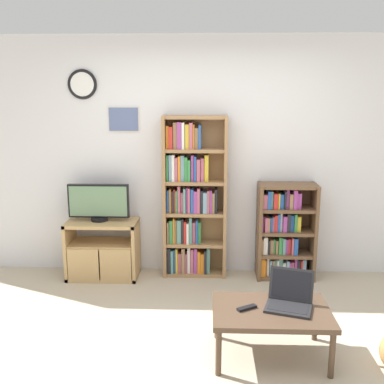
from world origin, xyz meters
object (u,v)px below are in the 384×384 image
object	(u,v)px
tv_stand	(103,249)
laptop	(290,298)
bookshelf_tall	(191,200)
remote_near_laptop	(247,308)
bookshelf_short	(283,232)
coffee_table	(271,314)
television	(99,202)

from	to	relation	value
tv_stand	laptop	size ratio (longest dim) A/B	1.88
laptop	bookshelf_tall	bearing A→B (deg)	134.95
tv_stand	remote_near_laptop	xyz separation A→B (m)	(1.45, -1.49, 0.09)
bookshelf_short	remote_near_laptop	world-z (taller)	bookshelf_short
tv_stand	coffee_table	world-z (taller)	tv_stand
bookshelf_short	television	bearing A→B (deg)	-178.57
bookshelf_short	remote_near_laptop	size ratio (longest dim) A/B	6.57
tv_stand	television	bearing A→B (deg)	129.23
television	remote_near_laptop	xyz separation A→B (m)	(1.48, -1.53, -0.43)
television	laptop	bearing A→B (deg)	-38.96
television	remote_near_laptop	bearing A→B (deg)	-45.88
coffee_table	laptop	bearing A→B (deg)	21.46
tv_stand	bookshelf_short	size ratio (longest dim) A/B	0.73
laptop	remote_near_laptop	world-z (taller)	laptop
bookshelf_short	laptop	bearing A→B (deg)	-97.26
bookshelf_tall	remote_near_laptop	world-z (taller)	bookshelf_tall
laptop	remote_near_laptop	size ratio (longest dim) A/B	2.56
tv_stand	television	world-z (taller)	television
bookshelf_short	laptop	size ratio (longest dim) A/B	2.57
tv_stand	bookshelf_tall	size ratio (longest dim) A/B	0.43
laptop	television	bearing A→B (deg)	158.24
television	remote_near_laptop	distance (m)	2.17
coffee_table	laptop	distance (m)	0.19
remote_near_laptop	television	bearing A→B (deg)	-166.87
bookshelf_tall	bookshelf_short	xyz separation A→B (m)	(1.01, -0.03, -0.35)
remote_near_laptop	bookshelf_short	bearing A→B (deg)	130.68
television	laptop	world-z (taller)	television
television	laptop	distance (m)	2.36
tv_stand	remote_near_laptop	size ratio (longest dim) A/B	4.80
bookshelf_short	coffee_table	xyz separation A→B (m)	(-0.34, -1.57, -0.16)
remote_near_laptop	laptop	bearing A→B (deg)	69.87
television	bookshelf_tall	xyz separation A→B (m)	(1.00, 0.08, 0.02)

